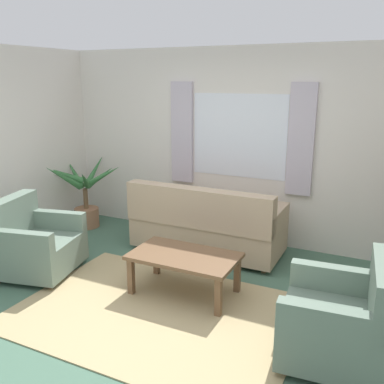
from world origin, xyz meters
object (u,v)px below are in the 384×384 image
Objects in this scene: couch at (206,226)px; armchair_left at (34,244)px; potted_plant at (85,195)px; coffee_table at (184,260)px; armchair_right at (343,320)px.

couch is 1.90× the size of armchair_left.
potted_plant is at bearing 5.41° from armchair_left.
couch is 1.73× the size of coffee_table.
armchair_left is at bearing 41.66° from couch.
potted_plant is at bearing -117.56° from armchair_right.
couch is 2.09× the size of armchair_right.
armchair_right is 0.82× the size of coffee_table.
couch reaches higher than armchair_right.
couch reaches higher than armchair_left.
couch reaches higher than coffee_table.
armchair_left is at bearing -96.97° from armchair_right.
potted_plant reaches higher than coffee_table.
coffee_table is at bearing -109.76° from armchair_right.
couch is at bearing -3.56° from potted_plant.
armchair_right is (1.85, -1.50, -0.01)m from couch.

